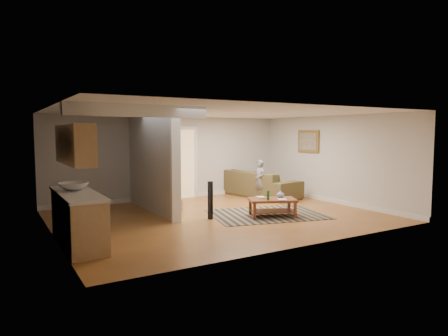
% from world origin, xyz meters
% --- Properties ---
extents(ground, '(7.50, 7.50, 0.00)m').
position_xyz_m(ground, '(0.00, 0.00, 0.00)').
color(ground, brown).
rests_on(ground, ground).
extents(room_shell, '(7.54, 6.02, 2.52)m').
position_xyz_m(room_shell, '(-1.07, 0.43, 1.46)').
color(room_shell, beige).
rests_on(room_shell, ground).
extents(area_rug, '(3.10, 2.57, 0.01)m').
position_xyz_m(area_rug, '(1.09, -0.42, 0.01)').
color(area_rug, black).
rests_on(area_rug, ground).
extents(sofa, '(1.59, 2.94, 0.81)m').
position_xyz_m(sofa, '(2.60, 2.05, 0.00)').
color(sofa, '#433721').
rests_on(sofa, ground).
extents(coffee_table, '(1.27, 1.03, 0.65)m').
position_xyz_m(coffee_table, '(1.07, -0.69, 0.34)').
color(coffee_table, brown).
rests_on(coffee_table, ground).
extents(tv_console, '(0.56, 1.14, 0.94)m').
position_xyz_m(tv_console, '(-0.94, 1.41, 0.63)').
color(tv_console, brown).
rests_on(tv_console, ground).
extents(speaker_left, '(0.11, 0.11, 0.89)m').
position_xyz_m(speaker_left, '(-0.38, -0.20, 0.45)').
color(speaker_left, black).
rests_on(speaker_left, ground).
extents(speaker_right, '(0.11, 0.11, 0.88)m').
position_xyz_m(speaker_right, '(-1.00, 2.11, 0.44)').
color(speaker_right, black).
rests_on(speaker_right, ground).
extents(toy_basket, '(0.40, 0.40, 0.36)m').
position_xyz_m(toy_basket, '(-0.60, 1.30, 0.15)').
color(toy_basket, '#91643E').
rests_on(toy_basket, ground).
extents(child, '(0.29, 0.44, 1.20)m').
position_xyz_m(child, '(2.21, 1.45, 0.00)').
color(child, slate).
rests_on(child, ground).
extents(toddler, '(0.51, 0.50, 0.82)m').
position_xyz_m(toddler, '(-0.32, 2.70, 0.00)').
color(toddler, '#1E263F').
rests_on(toddler, ground).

